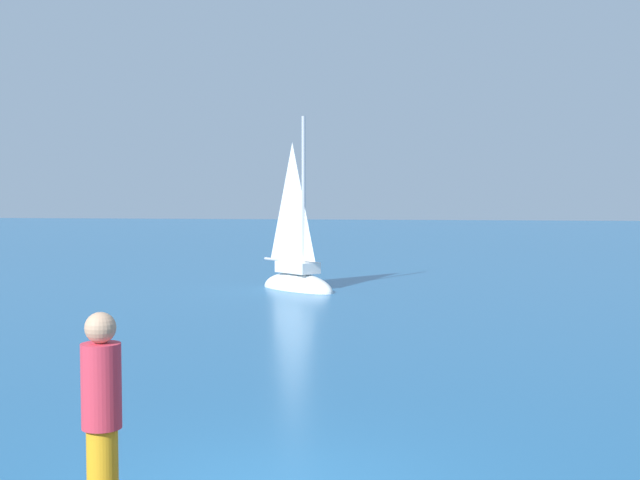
{
  "coord_description": "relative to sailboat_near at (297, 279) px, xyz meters",
  "views": [
    {
      "loc": [
        1.61,
        -8.93,
        3.33
      ],
      "look_at": [
        -1.33,
        14.4,
        1.89
      ],
      "focal_mm": 48.06,
      "sensor_mm": 36.0,
      "label": 1
    }
  ],
  "objects": [
    {
      "name": "sailboat_near",
      "position": [
        0.0,
        0.0,
        0.0
      ],
      "size": [
        3.16,
        2.98,
        6.17
      ],
      "rotation": [
        0.0,
        0.0,
        5.56
      ],
      "color": "white",
      "rests_on": "ground"
    },
    {
      "name": "person_standing",
      "position": [
        1.96,
        -21.82,
        1.37
      ],
      "size": [
        0.28,
        0.28,
        1.62
      ],
      "rotation": [
        0.0,
        0.0,
        2.23
      ],
      "color": "gold",
      "rests_on": "shore_ledge"
    }
  ]
}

